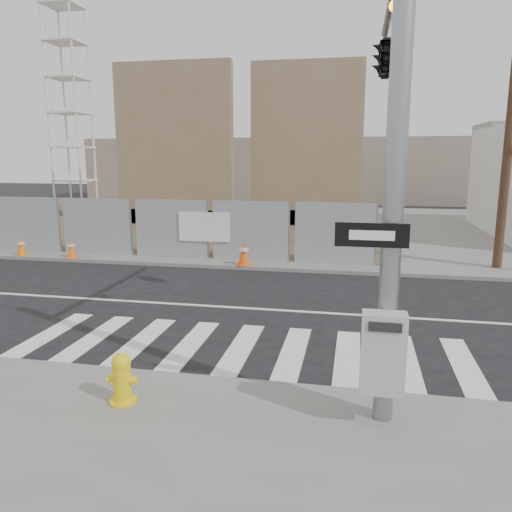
% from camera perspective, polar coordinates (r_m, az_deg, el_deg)
% --- Properties ---
extents(ground, '(100.00, 100.00, 0.00)m').
position_cam_1_polar(ground, '(11.91, 0.96, -6.13)').
color(ground, black).
rests_on(ground, ground).
extents(sidewalk_far, '(50.00, 20.00, 0.12)m').
position_cam_1_polar(sidewalk_far, '(25.50, 6.69, 3.32)').
color(sidewalk_far, slate).
rests_on(sidewalk_far, ground).
extents(signal_pole, '(0.96, 5.87, 7.00)m').
position_cam_1_polar(signal_pole, '(9.22, 14.84, 18.49)').
color(signal_pole, gray).
rests_on(signal_pole, sidewalk_near).
extents(chain_link_fence, '(24.60, 0.04, 2.00)m').
position_cam_1_polar(chain_link_fence, '(20.32, -25.13, 3.31)').
color(chain_link_fence, gray).
rests_on(chain_link_fence, sidewalk_far).
extents(concrete_wall_left, '(6.00, 1.30, 8.00)m').
position_cam_1_polar(concrete_wall_left, '(25.89, -9.22, 10.74)').
color(concrete_wall_left, brown).
rests_on(concrete_wall_left, sidewalk_far).
extents(concrete_wall_right, '(5.50, 1.30, 8.00)m').
position_cam_1_polar(concrete_wall_right, '(25.39, 5.73, 10.81)').
color(concrete_wall_right, brown).
rests_on(concrete_wall_right, sidewalk_far).
extents(crane_tower, '(2.60, 2.60, 18.15)m').
position_cam_1_polar(crane_tower, '(33.38, -20.81, 20.01)').
color(crane_tower, slate).
rests_on(crane_tower, sidewalk_far).
extents(fire_hydrant, '(0.50, 0.50, 0.74)m').
position_cam_1_polar(fire_hydrant, '(7.51, -15.06, -13.35)').
color(fire_hydrant, yellow).
rests_on(fire_hydrant, sidewalk_near).
extents(traffic_cone_b, '(0.37, 0.37, 0.66)m').
position_cam_1_polar(traffic_cone_b, '(19.53, -25.26, 1.00)').
color(traffic_cone_b, orange).
rests_on(traffic_cone_b, sidewalk_far).
extents(traffic_cone_c, '(0.43, 0.43, 0.65)m').
position_cam_1_polar(traffic_cone_c, '(18.44, -20.35, 0.81)').
color(traffic_cone_c, '#FF650D').
rests_on(traffic_cone_c, sidewalk_far).
extents(traffic_cone_d, '(0.53, 0.53, 0.79)m').
position_cam_1_polar(traffic_cone_d, '(16.09, -1.42, 0.31)').
color(traffic_cone_d, '#F1520C').
rests_on(traffic_cone_d, sidewalk_far).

